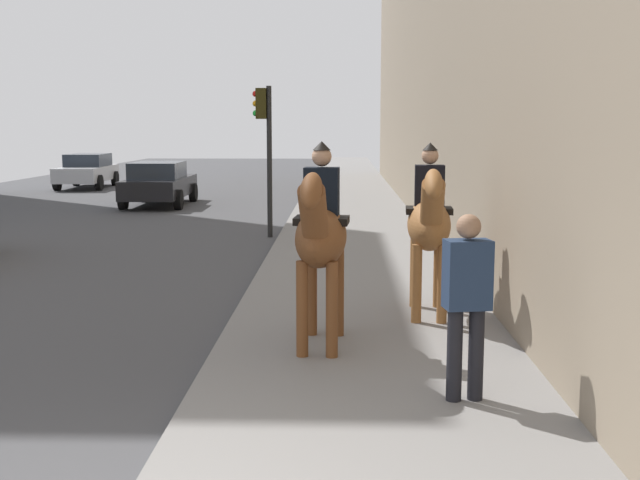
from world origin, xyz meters
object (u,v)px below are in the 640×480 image
(car_mid_lane, at_px, (159,183))
(car_far_lane, at_px, (87,170))
(mounted_horse_near, at_px, (321,234))
(pedestrian_greeting, at_px, (467,295))
(traffic_light_near_curb, at_px, (265,136))
(mounted_horse_far, at_px, (429,222))

(car_mid_lane, height_order, car_far_lane, same)
(mounted_horse_near, distance_m, pedestrian_greeting, 2.19)
(pedestrian_greeting, bearing_deg, mounted_horse_near, 29.95)
(mounted_horse_near, relative_size, traffic_light_near_curb, 0.66)
(mounted_horse_near, distance_m, mounted_horse_far, 2.05)
(traffic_light_near_curb, bearing_deg, mounted_horse_near, -170.98)
(mounted_horse_near, height_order, pedestrian_greeting, mounted_horse_near)
(pedestrian_greeting, relative_size, car_mid_lane, 0.38)
(mounted_horse_far, xyz_separation_m, traffic_light_near_curb, (8.20, 2.91, 1.00))
(mounted_horse_far, relative_size, traffic_light_near_curb, 0.64)
(mounted_horse_near, bearing_deg, traffic_light_near_curb, -166.70)
(car_far_lane, distance_m, traffic_light_near_curb, 17.42)
(car_far_lane, relative_size, traffic_light_near_curb, 1.26)
(traffic_light_near_curb, bearing_deg, car_mid_lane, 29.81)
(pedestrian_greeting, bearing_deg, mounted_horse_far, -8.91)
(mounted_horse_near, xyz_separation_m, car_mid_lane, (17.09, 5.76, -0.66))
(mounted_horse_near, bearing_deg, car_mid_lane, -157.08)
(mounted_horse_far, xyz_separation_m, car_far_lane, (23.02, 11.92, -0.61))
(mounted_horse_near, relative_size, car_mid_lane, 0.52)
(mounted_horse_near, xyz_separation_m, pedestrian_greeting, (-1.69, -1.35, -0.31))
(mounted_horse_near, bearing_deg, car_far_lane, -152.44)
(mounted_horse_near, distance_m, car_mid_lane, 18.05)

